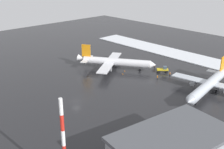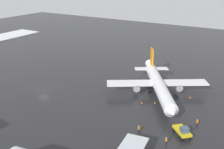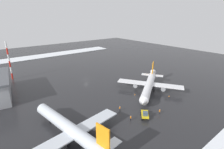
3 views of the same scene
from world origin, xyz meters
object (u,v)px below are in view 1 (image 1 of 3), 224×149
(traffic_cone_mid_line, at_px, (123,74))
(pushback_tug, at_px, (163,69))
(ground_crew_by_nose_gear, at_px, (170,74))
(antenna_mast, at_px, (64,145))
(ground_crew_near_tug, at_px, (155,66))
(ground_crew_beside_wing, at_px, (157,77))
(traffic_cone_wingtip_side, at_px, (122,63))
(traffic_cone_near_nose, at_px, (125,71))
(airplane_far_rear, at_px, (209,84))
(airplane_parked_portside, at_px, (115,62))

(traffic_cone_mid_line, bearing_deg, pushback_tug, -34.67)
(ground_crew_by_nose_gear, xyz_separation_m, antenna_mast, (-63.98, -21.52, 8.68))
(traffic_cone_mid_line, bearing_deg, ground_crew_by_nose_gear, -49.55)
(ground_crew_near_tug, xyz_separation_m, ground_crew_beside_wing, (-9.65, -9.07, 0.00))
(antenna_mast, relative_size, traffic_cone_wingtip_side, 35.11)
(ground_crew_near_tug, relative_size, traffic_cone_near_nose, 3.11)
(pushback_tug, xyz_separation_m, ground_crew_beside_wing, (-8.21, -3.49, -0.31))
(airplane_far_rear, xyz_separation_m, traffic_cone_wingtip_side, (1.26, 42.33, -3.04))
(ground_crew_by_nose_gear, xyz_separation_m, traffic_cone_mid_line, (-12.06, 14.15, -0.70))
(pushback_tug, distance_m, traffic_cone_mid_line, 16.79)
(ground_crew_near_tug, xyz_separation_m, traffic_cone_wingtip_side, (-5.66, 13.65, -0.70))
(airplane_far_rear, height_order, ground_crew_beside_wing, airplane_far_rear)
(traffic_cone_near_nose, bearing_deg, ground_crew_by_nose_gear, -59.91)
(ground_crew_beside_wing, bearing_deg, traffic_cone_near_nose, -58.00)
(traffic_cone_mid_line, xyz_separation_m, traffic_cone_wingtip_side, (9.57, 9.70, 0.00))
(traffic_cone_near_nose, xyz_separation_m, traffic_cone_mid_line, (-2.85, -1.74, 0.00))
(ground_crew_by_nose_gear, height_order, traffic_cone_near_nose, ground_crew_by_nose_gear)
(traffic_cone_near_nose, height_order, traffic_cone_wingtip_side, same)
(traffic_cone_mid_line, bearing_deg, antenna_mast, -145.51)
(ground_crew_near_tug, bearing_deg, airplane_parked_portside, 81.38)
(airplane_parked_portside, relative_size, ground_crew_by_nose_gear, 17.28)
(traffic_cone_wingtip_side, bearing_deg, antenna_mast, -143.59)
(ground_crew_by_nose_gear, xyz_separation_m, traffic_cone_near_nose, (-9.21, 15.89, -0.70))
(airplane_far_rear, relative_size, ground_crew_beside_wing, 19.74)
(airplane_far_rear, height_order, ground_crew_near_tug, airplane_far_rear)
(airplane_parked_portside, bearing_deg, traffic_cone_mid_line, -47.74)
(airplane_far_rear, bearing_deg, airplane_parked_portside, -89.16)
(ground_crew_near_tug, distance_m, ground_crew_by_nose_gear, 10.67)
(airplane_parked_portside, relative_size, pushback_tug, 6.12)
(traffic_cone_near_nose, relative_size, traffic_cone_wingtip_side, 1.00)
(airplane_far_rear, relative_size, pushback_tug, 7.00)
(ground_crew_beside_wing, bearing_deg, pushback_tug, -135.43)
(traffic_cone_mid_line, bearing_deg, ground_crew_near_tug, -14.56)
(ground_crew_beside_wing, xyz_separation_m, traffic_cone_mid_line, (-5.58, 13.02, -0.70))
(ground_crew_near_tug, height_order, ground_crew_beside_wing, same)
(airplane_parked_portside, height_order, antenna_mast, antenna_mast)
(pushback_tug, distance_m, traffic_cone_wingtip_side, 19.71)
(pushback_tug, xyz_separation_m, traffic_cone_mid_line, (-13.78, 9.53, -1.01))
(airplane_parked_portside, xyz_separation_m, traffic_cone_wingtip_side, (7.90, 3.18, -3.02))
(pushback_tug, height_order, ground_crew_by_nose_gear, pushback_tug)
(traffic_cone_wingtip_side, bearing_deg, airplane_far_rear, -91.70)
(antenna_mast, xyz_separation_m, traffic_cone_near_nose, (54.78, 37.41, -9.38))
(airplane_far_rear, bearing_deg, traffic_cone_mid_line, -84.49)
(pushback_tug, relative_size, ground_crew_beside_wing, 2.82)
(airplane_parked_portside, height_order, traffic_cone_mid_line, airplane_parked_portside)
(traffic_cone_near_nose, bearing_deg, ground_crew_near_tug, -24.72)
(traffic_cone_near_nose, distance_m, traffic_cone_mid_line, 3.34)
(antenna_mast, bearing_deg, ground_crew_beside_wing, 21.50)
(airplane_far_rear, xyz_separation_m, ground_crew_by_nose_gear, (3.74, 18.48, -2.35))
(antenna_mast, bearing_deg, airplane_far_rear, 2.89)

